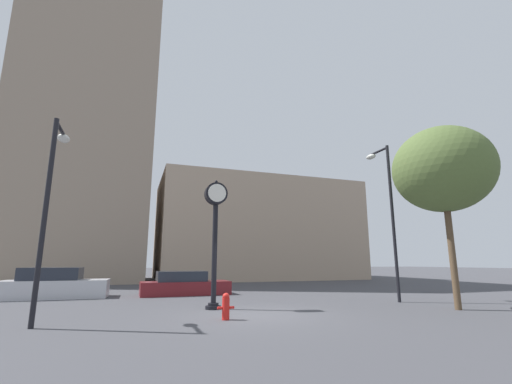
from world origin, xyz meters
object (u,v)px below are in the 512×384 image
Objects in this scene: street_lamp_left at (52,185)px; bare_tree at (443,170)px; car_maroon at (184,285)px; fire_hydrant_far at (226,306)px; street_clock at (215,222)px; street_lamp_right at (386,198)px; car_silver at (55,285)px.

bare_tree is at bearing -5.92° from street_lamp_left.
bare_tree reaches higher than car_maroon.
bare_tree is (8.59, -0.69, 4.91)m from fire_hydrant_far.
street_lamp_right is at bearing -1.17° from street_clock.
car_maroon is 5.95× the size of fire_hydrant_far.
street_lamp_right is (13.48, 1.58, 0.72)m from street_lamp_left.
car_maroon is at bearing -1.80° from car_silver.
street_lamp_right is 1.02× the size of bare_tree.
car_silver is at bearing 175.59° from car_maroon.
bare_tree is (14.86, -9.55, 4.70)m from car_silver.
car_maroon is 8.50m from fire_hydrant_far.
car_maroon is 11.22m from street_lamp_right.
fire_hydrant_far is (-0.17, -2.48, -2.86)m from street_clock.
street_lamp_left is at bearing -124.39° from car_maroon.
street_clock is 5.66m from street_lamp_left.
street_lamp_right reaches higher than street_lamp_left.
bare_tree reaches higher than fire_hydrant_far.
car_silver is 18.28m from bare_tree.
street_lamp_right reaches higher than car_maroon.
car_silver is 1.02× the size of car_maroon.
car_maroon is at bearing 133.32° from bare_tree.
fire_hydrant_far is at bearing 175.40° from bare_tree.
street_lamp_right reaches higher than car_silver.
street_lamp_left is at bearing -161.90° from street_clock.
street_lamp_right is at bearing -22.69° from car_silver.
street_lamp_left is at bearing 174.08° from bare_tree.
street_clock is at bearing 18.10° from street_lamp_left.
street_lamp_left is (-5.17, 0.74, 3.56)m from fire_hydrant_far.
car_silver is at bearing 125.28° from fire_hydrant_far.
fire_hydrant_far is 0.11× the size of bare_tree.
street_lamp_left is (1.09, -8.12, 3.34)m from car_silver.
bare_tree is at bearing -47.80° from car_maroon.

